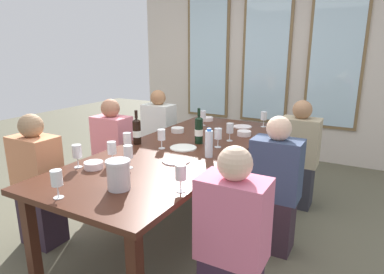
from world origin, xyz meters
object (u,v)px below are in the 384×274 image
(wine_glass_7, at_px, (161,136))
(wine_glass_9, at_px, (218,134))
(tasting_bowl_0, at_px, (207,119))
(tasting_bowl_3, at_px, (178,130))
(tasting_bowl_2, at_px, (94,165))
(wine_glass_0, at_px, (57,179))
(wine_glass_5, at_px, (128,153))
(seated_person_5, at_px, (275,188))
(dining_table, at_px, (182,154))
(white_plate_2, at_px, (176,161))
(water_bottle, at_px, (209,144))
(wine_glass_3, at_px, (181,174))
(metal_pitcher, at_px, (118,175))
(wine_glass_4, at_px, (264,116))
(wine_glass_2, at_px, (230,129))
(wine_bottle_0, at_px, (137,131))
(wine_glass_10, at_px, (203,115))
(wine_glass_6, at_px, (77,152))
(white_plate_0, at_px, (242,127))
(wine_glass_8, at_px, (127,139))
(white_plate_1, at_px, (183,148))
(wine_glass_1, at_px, (112,149))
(seated_person_4, at_px, (113,154))
(wine_bottle_1, at_px, (199,130))
(seated_person_1, at_px, (232,246))
(tasting_bowl_1, at_px, (244,133))
(seated_person_3, at_px, (298,157))
(seated_person_0, at_px, (38,184))

(wine_glass_7, bearing_deg, wine_glass_9, 33.07)
(tasting_bowl_0, xyz_separation_m, tasting_bowl_3, (-0.02, -0.67, 0.00))
(tasting_bowl_2, relative_size, wine_glass_7, 0.80)
(wine_glass_0, xyz_separation_m, wine_glass_5, (0.04, 0.60, 0.00))
(tasting_bowl_0, relative_size, seated_person_5, 0.13)
(dining_table, bearing_deg, white_plate_2, -65.96)
(water_bottle, relative_size, wine_glass_3, 1.38)
(metal_pitcher, bearing_deg, tasting_bowl_3, 106.88)
(wine_glass_4, bearing_deg, wine_glass_3, -87.81)
(dining_table, relative_size, wine_glass_2, 15.41)
(wine_bottle_0, distance_m, wine_glass_7, 0.28)
(wine_glass_5, xyz_separation_m, wine_glass_10, (-0.16, 1.52, 0.00))
(wine_glass_6, bearing_deg, white_plate_0, 71.48)
(tasting_bowl_0, distance_m, wine_glass_3, 2.10)
(tasting_bowl_0, bearing_deg, wine_glass_8, -90.88)
(wine_glass_6, bearing_deg, wine_glass_5, 26.40)
(white_plate_1, height_order, metal_pitcher, metal_pitcher)
(dining_table, xyz_separation_m, wine_glass_1, (-0.25, -0.63, 0.18))
(metal_pitcher, bearing_deg, wine_glass_6, 163.52)
(wine_glass_5, distance_m, wine_glass_8, 0.38)
(wine_glass_7, bearing_deg, seated_person_4, 167.43)
(wine_glass_4, bearing_deg, wine_glass_10, -156.73)
(tasting_bowl_2, bearing_deg, tasting_bowl_3, 90.97)
(white_plate_2, bearing_deg, tasting_bowl_0, 107.13)
(wine_bottle_0, relative_size, wine_glass_4, 1.82)
(wine_glass_0, bearing_deg, wine_glass_1, 102.22)
(wine_bottle_1, height_order, wine_glass_10, wine_bottle_1)
(white_plate_2, height_order, wine_glass_6, wine_glass_6)
(tasting_bowl_2, relative_size, seated_person_4, 0.13)
(water_bottle, height_order, seated_person_1, seated_person_1)
(wine_glass_4, bearing_deg, tasting_bowl_1, -96.44)
(wine_glass_3, height_order, seated_person_3, seated_person_3)
(wine_bottle_0, bearing_deg, wine_glass_3, -38.69)
(white_plate_0, distance_m, seated_person_1, 2.04)
(tasting_bowl_3, bearing_deg, seated_person_4, -142.95)
(tasting_bowl_0, relative_size, seated_person_0, 0.13)
(wine_glass_3, height_order, wine_glass_10, same)
(wine_glass_3, xyz_separation_m, seated_person_0, (-1.34, -0.03, -0.33))
(wine_bottle_0, xyz_separation_m, tasting_bowl_2, (0.12, -0.67, -0.10))
(tasting_bowl_2, height_order, seated_person_5, seated_person_5)
(wine_bottle_0, height_order, wine_glass_10, wine_bottle_0)
(white_plate_0, distance_m, white_plate_2, 1.37)
(white_plate_1, bearing_deg, wine_glass_8, -136.17)
(water_bottle, height_order, wine_glass_5, water_bottle)
(wine_glass_3, relative_size, wine_glass_9, 1.00)
(water_bottle, bearing_deg, tasting_bowl_2, -134.09)
(white_plate_2, xyz_separation_m, wine_glass_7, (-0.29, 0.24, 0.11))
(wine_glass_0, distance_m, seated_person_0, 0.91)
(tasting_bowl_2, relative_size, wine_glass_1, 0.80)
(wine_glass_5, bearing_deg, water_bottle, 51.98)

